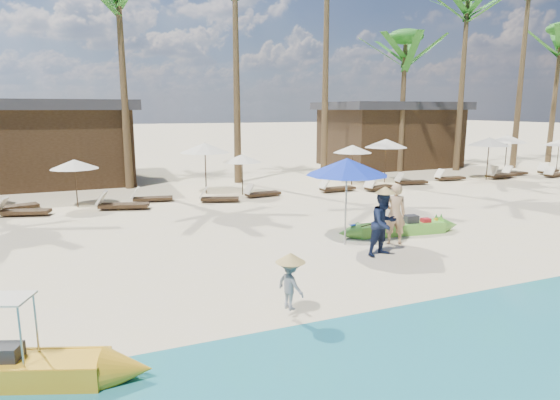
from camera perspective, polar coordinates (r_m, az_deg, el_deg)
name	(u,v)px	position (r m, az deg, el deg)	size (l,w,h in m)	color
ground	(323,270)	(11.54, 5.23, -8.47)	(240.00, 240.00, 0.00)	beige
wet_sand_strip	(480,377)	(7.85, 23.17, -19.20)	(240.00, 4.50, 0.01)	tan
green_canoe	(400,228)	(15.07, 14.43, -3.33)	(4.60, 0.93, 0.59)	#60B938
tourist	(395,214)	(13.83, 13.81, -1.65)	(0.65, 0.42, 1.77)	tan
vendor_green	(384,223)	(12.67, 12.54, -2.80)	(0.85, 0.66, 1.75)	#151F3C
vendor_yellow	(290,284)	(8.77, 1.27, -10.22)	(0.63, 0.36, 0.97)	gray
blue_umbrella	(347,167)	(13.23, 8.16, 4.05)	(2.32, 2.32, 2.50)	#99999E
lounger_3_right	(7,207)	(20.47, -30.34, -0.69)	(2.04, 1.21, 0.66)	#372616
resort_parasol_4	(74,164)	(20.09, -23.79, 4.01)	(1.85, 1.85, 1.90)	#372616
lounger_4_left	(20,210)	(19.51, -29.09, -1.12)	(1.92, 1.02, 0.62)	#372616
lounger_4_right	(120,204)	(19.18, -18.90, -0.46)	(2.05, 1.11, 0.67)	#372616
resort_parasol_5	(205,148)	(21.63, -9.14, 6.31)	(2.28, 2.28, 2.35)	#372616
lounger_5_left	(150,197)	(20.41, -15.58, 0.31)	(1.75, 0.79, 0.57)	#372616
resort_parasol_6	(242,158)	(21.17, -4.64, 5.09)	(1.79, 1.79, 1.85)	#372616
lounger_6_left	(217,198)	(19.78, -7.69, 0.27)	(1.72, 1.01, 0.56)	#372616
lounger_6_right	(261,193)	(20.77, -2.38, 0.88)	(1.71, 0.70, 0.56)	#372616
resort_parasol_7	(352,149)	(24.22, 8.83, 6.17)	(1.99, 1.99, 2.05)	#372616
lounger_7_left	(335,188)	(22.22, 6.77, 1.52)	(1.81, 0.64, 0.61)	#372616
lounger_7_right	(378,186)	(22.91, 11.84, 1.62)	(1.78, 1.00, 0.58)	#372616
resort_parasol_8	(386,143)	(25.28, 12.80, 6.76)	(2.24, 2.24, 2.31)	#372616
lounger_8_left	(410,181)	(25.02, 15.52, 2.23)	(1.76, 0.78, 0.58)	#372616
resort_parasol_9	(489,142)	(28.09, 24.15, 6.52)	(2.27, 2.27, 2.33)	#372616
lounger_9_left	(448,177)	(27.14, 19.85, 2.64)	(1.74, 0.68, 0.58)	#372616
lounger_9_right	(499,175)	(29.08, 25.17, 2.83)	(2.04, 0.77, 0.68)	#372616
resort_parasol_10	(507,139)	(31.20, 25.98, 6.73)	(2.27, 2.27, 2.33)	#372616
lounger_10_left	(514,173)	(30.65, 26.63, 3.00)	(1.67, 0.58, 0.56)	#372616
lounger_10_right	(554,174)	(31.16, 30.43, 2.77)	(1.73, 0.86, 0.56)	#372616
resort_parasol_11	(559,143)	(34.74, 30.90, 6.02)	(1.89, 1.89, 1.95)	#372616
lounger_11_left	(547,170)	(32.52, 29.81, 3.14)	(1.90, 1.04, 0.62)	#372616
palm_3	(119,4)	(24.44, -19.08, 21.62)	(2.08, 2.08, 10.52)	brown
palm_6	(405,55)	(30.23, 14.99, 16.76)	(2.08, 2.08, 8.51)	brown
palm_7	(466,22)	(32.21, 21.77, 19.48)	(2.08, 2.08, 11.08)	brown
palm_8	(528,6)	(35.35, 27.97, 20.13)	(2.08, 2.08, 12.70)	brown
palm_9	(560,48)	(39.90, 30.97, 15.58)	(2.08, 2.08, 9.82)	brown
pavilion_west	(27,142)	(27.36, -28.42, 6.25)	(10.80, 6.60, 4.30)	#372616
pavilion_east	(389,134)	(33.20, 13.09, 7.90)	(8.80, 6.60, 4.30)	#372616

